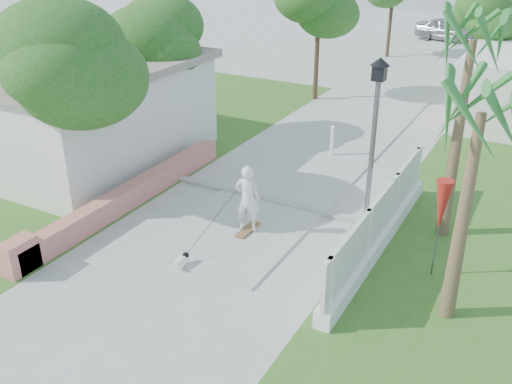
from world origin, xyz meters
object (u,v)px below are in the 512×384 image
Objects in this scene: street_lamp at (373,144)px; skateboarder at (230,209)px; bollard at (332,140)px; patio_umbrella at (442,207)px; dog at (182,261)px; parked_car at (449,30)px.

skateboarder is (-2.81, -1.83, -1.58)m from street_lamp.
skateboarder is (-0.11, -6.33, 0.26)m from bollard.
bollard is 7.25m from patio_umbrella.
bollard is 7.97m from dog.
parked_car is at bearing 89.17° from dog.
parked_car is at bearing 92.28° from bollard.
patio_umbrella is at bearing -50.09° from bollard.
bollard is (-2.70, 4.50, -1.84)m from street_lamp.
dog is at bearing -92.99° from bollard.
parked_car is at bearing -106.30° from skateboarder.
skateboarder reaches higher than dog.
skateboarder is at bearing 77.53° from dog.
patio_umbrella reaches higher than bollard.
patio_umbrella is 0.95× the size of skateboarder.
street_lamp is 2.27m from patio_umbrella.
bollard is at bearing -161.70° from parked_car.
parked_car is (-0.78, 28.66, -0.11)m from skateboarder.
street_lamp is 1.83× the size of skateboarder.
bollard is at bearing 129.91° from patio_umbrella.
street_lamp reaches higher than dog.
bollard is 0.25× the size of parked_car.
patio_umbrella is 5.78m from dog.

